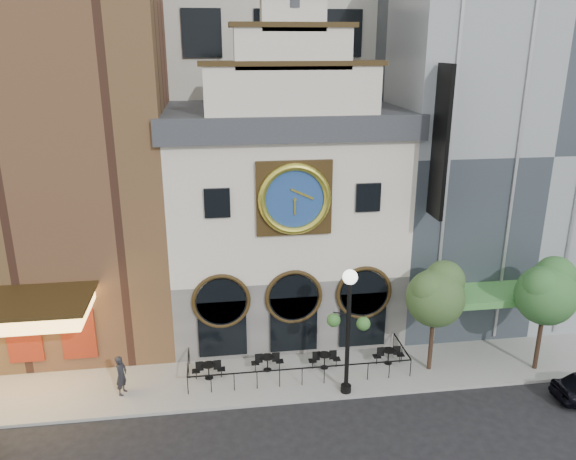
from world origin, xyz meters
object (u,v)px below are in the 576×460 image
(bistro_0, at_px, (209,370))
(tree_left, at_px, (436,293))
(bistro_2, at_px, (324,360))
(pedestrian, at_px, (121,375))
(tree_right, at_px, (547,290))
(bistro_3, at_px, (388,355))
(lamppost, at_px, (349,319))
(bistro_1, at_px, (267,362))

(bistro_0, xyz_separation_m, tree_left, (10.86, -0.61, 3.60))
(bistro_2, distance_m, tree_left, 6.35)
(bistro_0, height_order, pedestrian, pedestrian)
(bistro_2, relative_size, tree_left, 0.28)
(tree_left, xyz_separation_m, tree_right, (5.22, -0.68, 0.14))
(bistro_3, xyz_separation_m, lamppost, (-2.68, -2.06, 3.30))
(bistro_2, distance_m, tree_right, 11.14)
(lamppost, bearing_deg, tree_left, 38.71)
(bistro_3, xyz_separation_m, tree_right, (7.13, -1.38, 3.74))
(tree_left, bearing_deg, bistro_2, 171.89)
(bistro_1, relative_size, bistro_3, 1.00)
(tree_right, bearing_deg, bistro_2, 172.21)
(bistro_0, relative_size, lamppost, 0.26)
(bistro_3, xyz_separation_m, pedestrian, (-12.87, -0.78, 0.50))
(bistro_0, xyz_separation_m, bistro_3, (8.95, 0.09, 0.00))
(lamppost, bearing_deg, bistro_2, 127.77)
(bistro_3, height_order, tree_right, tree_right)
(bistro_0, relative_size, pedestrian, 0.82)
(bistro_1, xyz_separation_m, lamppost, (3.41, -2.28, 3.30))
(bistro_2, relative_size, bistro_3, 1.00)
(bistro_2, bearing_deg, bistro_0, -178.71)
(bistro_2, relative_size, lamppost, 0.26)
(bistro_0, distance_m, bistro_3, 8.95)
(bistro_2, xyz_separation_m, tree_left, (5.17, -0.74, 3.60))
(pedestrian, height_order, lamppost, lamppost)
(bistro_2, bearing_deg, lamppost, -74.38)
(pedestrian, relative_size, lamppost, 0.32)
(bistro_1, xyz_separation_m, tree_right, (13.21, -1.60, 3.74))
(bistro_0, xyz_separation_m, tree_right, (16.08, -1.29, 3.74))
(bistro_2, distance_m, pedestrian, 9.66)
(bistro_0, distance_m, lamppost, 7.36)
(bistro_0, height_order, tree_left, tree_left)
(tree_left, relative_size, tree_right, 0.97)
(tree_left, distance_m, tree_right, 5.27)
(bistro_2, bearing_deg, pedestrian, -175.13)
(bistro_1, bearing_deg, tree_left, -6.52)
(bistro_3, bearing_deg, tree_left, -20.05)
(pedestrian, xyz_separation_m, tree_left, (14.78, 0.08, 3.10))
(bistro_0, height_order, bistro_3, same)
(lamppost, xyz_separation_m, tree_right, (9.81, 0.68, 0.44))
(bistro_0, xyz_separation_m, pedestrian, (-3.93, -0.69, 0.50))
(bistro_1, bearing_deg, tree_right, -6.90)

